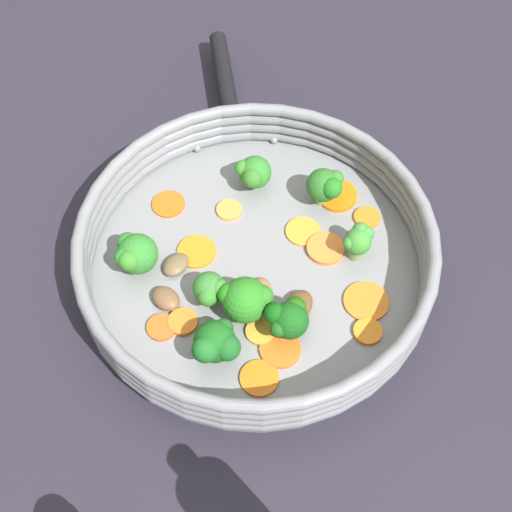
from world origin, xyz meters
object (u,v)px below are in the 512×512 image
Objects in this scene: carrot_slice_8 at (282,349)px; carrot_slice_11 at (260,332)px; carrot_slice_0 at (229,210)px; broccoli_floret_1 at (135,254)px; broccoli_floret_0 at (325,186)px; carrot_slice_13 at (197,252)px; broccoli_floret_5 at (289,318)px; carrot_slice_6 at (337,195)px; carrot_slice_5 at (303,231)px; broccoli_floret_3 at (216,343)px; carrot_slice_7 at (183,322)px; broccoli_floret_2 at (245,299)px; carrot_slice_3 at (259,378)px; carrot_slice_9 at (162,327)px; carrot_slice_1 at (168,204)px; carrot_slice_10 at (368,332)px; carrot_slice_2 at (367,218)px; broccoli_floret_6 at (210,289)px; carrot_slice_12 at (326,250)px; skillet at (256,268)px; mushroom_piece_0 at (176,265)px; carrot_slice_4 at (366,301)px; broccoli_floret_7 at (358,240)px; mushroom_piece_3 at (266,285)px; broccoli_floret_4 at (253,173)px; mushroom_piece_2 at (299,305)px; mushroom_piece_1 at (166,298)px.

carrot_slice_8 is 0.03m from carrot_slice_11.
broccoli_floret_1 is (0.05, -0.11, 0.02)m from carrot_slice_0.
broccoli_floret_0 is (0.01, 0.10, 0.03)m from carrot_slice_0.
broccoli_floret_5 is at bearing 31.96° from carrot_slice_13.
carrot_slice_5 is at bearing -52.76° from carrot_slice_6.
carrot_slice_5 is 0.80× the size of broccoli_floret_3.
carrot_slice_7 is 0.63× the size of broccoli_floret_3.
broccoli_floret_2 reaches higher than broccoli_floret_1.
carrot_slice_3 is at bearing -35.09° from carrot_slice_6.
carrot_slice_8 and carrot_slice_9 have the same top height.
carrot_slice_0 is at bearing 69.73° from carrot_slice_1.
carrot_slice_10 is at bearing -6.66° from carrot_slice_6.
broccoli_floret_0 reaches higher than carrot_slice_3.
broccoli_floret_6 is at bearing -71.39° from carrot_slice_2.
carrot_slice_0 is 0.11m from broccoli_floret_0.
carrot_slice_11 is at bearing -49.16° from carrot_slice_12.
carrot_slice_10 is at bearing 12.90° from carrot_slice_5.
skillet is 11.92× the size of carrot_slice_9.
broccoli_floret_2 reaches higher than broccoli_floret_5.
carrot_slice_11 is (-0.05, 0.01, 0.00)m from carrot_slice_3.
broccoli_floret_6 is 1.27× the size of mushroom_piece_0.
carrot_slice_3 is 0.24m from carrot_slice_6.
carrot_slice_1 is at bearing 176.14° from carrot_slice_7.
broccoli_floret_2 is at bearing 40.16° from mushroom_piece_0.
broccoli_floret_6 reaches higher than carrot_slice_6.
carrot_slice_4 is at bearing 84.04° from carrot_slice_7.
mushroom_piece_3 is at bearing -79.99° from broccoli_floret_7.
skillet is at bearing 38.17° from carrot_slice_1.
carrot_slice_7 is at bearing -93.33° from broccoli_floret_2.
broccoli_floret_0 is (-0.03, 0.03, 0.03)m from carrot_slice_5.
carrot_slice_11 is (0.18, 0.06, 0.00)m from carrot_slice_1.
carrot_slice_12 is 1.96× the size of mushroom_piece_3.
broccoli_floret_4 is 1.06× the size of broccoli_floret_6.
mushroom_piece_2 is at bearing 44.36° from carrot_slice_13.
mushroom_piece_1 is at bearing -106.22° from mushroom_piece_2.
carrot_slice_5 is 1.20× the size of mushroom_piece_0.
carrot_slice_1 is (-0.02, -0.06, -0.00)m from carrot_slice_0.
broccoli_floret_2 is 0.08m from mushroom_piece_1.
mushroom_piece_0 is 0.99× the size of mushroom_piece_1.
carrot_slice_1 is 0.91× the size of carrot_slice_12.
carrot_slice_10 is 0.21m from mushroom_piece_0.
carrot_slice_9 is (0.00, -0.02, -0.00)m from carrot_slice_7.
mushroom_piece_3 is (-0.10, 0.03, 0.00)m from carrot_slice_3.
broccoli_floret_0 is 0.22m from broccoli_floret_1.
carrot_slice_3 is 0.95× the size of broccoli_floret_6.
carrot_slice_10 is at bearing 39.35° from carrot_slice_1.
carrot_slice_12 is 0.14m from broccoli_floret_6.
mushroom_piece_3 is at bearing 102.84° from carrot_slice_7.
carrot_slice_8 is 1.28× the size of mushroom_piece_1.
broccoli_floret_6 is (-0.02, 0.03, 0.02)m from carrot_slice_7.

